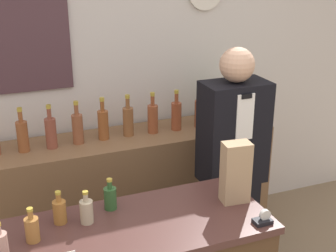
{
  "coord_description": "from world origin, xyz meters",
  "views": [
    {
      "loc": [
        -0.83,
        -1.32,
        2.21
      ],
      "look_at": [
        0.14,
        1.12,
        1.2
      ],
      "focal_mm": 50.0,
      "sensor_mm": 36.0,
      "label": 1
    }
  ],
  "objects_px": {
    "shopkeeper": "(231,172)",
    "potted_plant": "(227,101)",
    "tape_dispenser": "(263,219)",
    "paper_bag": "(236,172)"
  },
  "relations": [
    {
      "from": "shopkeeper",
      "to": "paper_bag",
      "type": "distance_m",
      "value": 0.66
    },
    {
      "from": "potted_plant",
      "to": "shopkeeper",
      "type": "bearing_deg",
      "value": -114.53
    },
    {
      "from": "paper_bag",
      "to": "potted_plant",
      "type": "bearing_deg",
      "value": 63.74
    },
    {
      "from": "shopkeeper",
      "to": "paper_bag",
      "type": "height_order",
      "value": "shopkeeper"
    },
    {
      "from": "paper_bag",
      "to": "shopkeeper",
      "type": "bearing_deg",
      "value": 61.93
    },
    {
      "from": "tape_dispenser",
      "to": "paper_bag",
      "type": "bearing_deg",
      "value": 95.65
    },
    {
      "from": "potted_plant",
      "to": "tape_dispenser",
      "type": "height_order",
      "value": "potted_plant"
    },
    {
      "from": "shopkeeper",
      "to": "potted_plant",
      "type": "distance_m",
      "value": 0.69
    },
    {
      "from": "potted_plant",
      "to": "tape_dispenser",
      "type": "distance_m",
      "value": 1.44
    },
    {
      "from": "paper_bag",
      "to": "tape_dispenser",
      "type": "bearing_deg",
      "value": -84.35
    }
  ]
}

